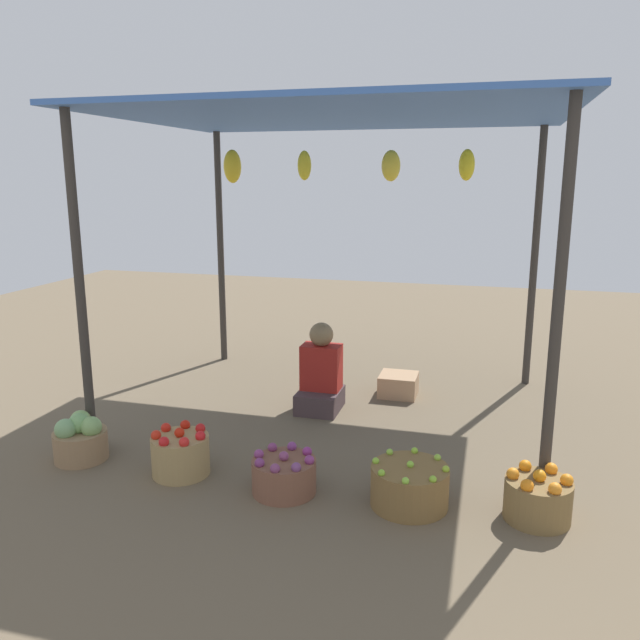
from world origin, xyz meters
TOP-DOWN VIEW (x-y plane):
  - ground_plane at (0.00, 0.00)m, footprint 14.00×14.00m
  - market_stall_structure at (-0.01, 0.01)m, footprint 3.55×2.77m
  - vendor_person at (-0.16, 0.00)m, footprint 0.36×0.44m
  - basket_cabbages at (-1.57, -1.45)m, footprint 0.38×0.38m
  - basket_red_tomatoes at (-0.76, -1.47)m, footprint 0.40×0.40m
  - basket_purple_onions at (0.01, -1.52)m, footprint 0.42×0.42m
  - basket_limes at (0.82, -1.48)m, footprint 0.49×0.49m
  - basket_oranges at (1.58, -1.44)m, footprint 0.40×0.40m
  - wooden_crate_near_vendor at (0.45, 0.54)m, footprint 0.35×0.34m

SIDE VIEW (x-z plane):
  - ground_plane at x=0.00m, z-range 0.00..0.00m
  - wooden_crate_near_vendor at x=0.45m, z-range 0.00..0.20m
  - basket_purple_onions at x=0.01m, z-range -0.02..0.26m
  - basket_limes at x=0.82m, z-range -0.02..0.28m
  - basket_oranges at x=1.58m, z-range -0.02..0.30m
  - basket_red_tomatoes at x=-0.76m, z-range -0.02..0.32m
  - basket_cabbages at x=-1.57m, z-range -0.02..0.33m
  - vendor_person at x=-0.16m, z-range -0.09..0.69m
  - market_stall_structure at x=-0.01m, z-range 1.09..3.60m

